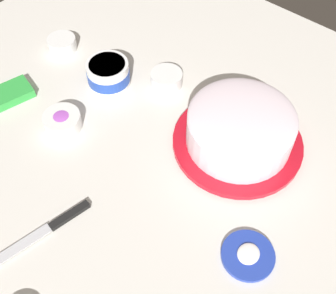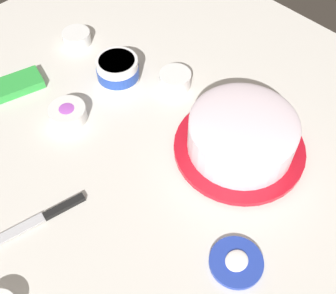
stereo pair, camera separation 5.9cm
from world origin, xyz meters
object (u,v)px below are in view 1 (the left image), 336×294
at_px(frosted_cake, 240,130).
at_px(sprinkle_bowl_rainbow, 62,121).
at_px(sprinkle_bowl_green, 62,43).
at_px(spreading_knife, 49,227).
at_px(frosting_tub_lid, 248,255).
at_px(sprinkle_bowl_pink, 167,79).
at_px(candy_box_lower, 5,96).
at_px(frosting_tub, 108,74).

bearing_deg(frosted_cake, sprinkle_bowl_rainbow, 122.65).
bearing_deg(sprinkle_bowl_green, spreading_knife, -134.28).
distance_m(frosting_tub_lid, sprinkle_bowl_pink, 0.53).
height_order(spreading_knife, candy_box_lower, candy_box_lower).
bearing_deg(frosting_tub_lid, sprinkle_bowl_green, 76.33).
distance_m(frosting_tub, candy_box_lower, 0.28).
height_order(spreading_knife, sprinkle_bowl_pink, sprinkle_bowl_pink).
relative_size(frosting_tub_lid, candy_box_lower, 0.81).
distance_m(frosting_tub_lid, sprinkle_bowl_green, 0.81).
distance_m(spreading_knife, sprinkle_bowl_rainbow, 0.29).
bearing_deg(sprinkle_bowl_rainbow, frosting_tub, 5.94).
height_order(frosted_cake, sprinkle_bowl_rainbow, frosted_cake).
bearing_deg(sprinkle_bowl_green, frosting_tub_lid, -103.67).
xyz_separation_m(spreading_knife, sprinkle_bowl_pink, (0.50, 0.09, 0.02)).
height_order(frosted_cake, sprinkle_bowl_green, frosted_cake).
bearing_deg(sprinkle_bowl_rainbow, frosting_tub_lid, -88.96).
xyz_separation_m(frosting_tub_lid, sprinkle_bowl_pink, (0.27, 0.45, 0.02)).
relative_size(frosted_cake, frosting_tub_lid, 2.86).
xyz_separation_m(sprinkle_bowl_green, sprinkle_bowl_pink, (0.08, -0.33, 0.00)).
height_order(sprinkle_bowl_pink, sprinkle_bowl_rainbow, same).
bearing_deg(frosting_tub_lid, spreading_knife, 121.52).
xyz_separation_m(frosting_tub, sprinkle_bowl_green, (0.02, 0.21, -0.02)).
relative_size(spreading_knife, candy_box_lower, 1.70).
bearing_deg(frosted_cake, sprinkle_bowl_pink, 80.23).
xyz_separation_m(spreading_knife, candy_box_lower, (0.18, 0.38, 0.01)).
relative_size(frosting_tub, spreading_knife, 0.49).
distance_m(frosted_cake, sprinkle_bowl_green, 0.60).
relative_size(frosting_tub_lid, spreading_knife, 0.48).
bearing_deg(sprinkle_bowl_rainbow, spreading_knife, -137.51).
height_order(frosted_cake, candy_box_lower, frosted_cake).
relative_size(sprinkle_bowl_green, sprinkle_bowl_rainbow, 0.88).
height_order(sprinkle_bowl_green, sprinkle_bowl_pink, sprinkle_bowl_pink).
distance_m(frosted_cake, sprinkle_bowl_pink, 0.27).
bearing_deg(frosted_cake, candy_box_lower, 115.92).
bearing_deg(frosted_cake, frosting_tub, 97.67).
xyz_separation_m(frosting_tub, frosting_tub_lid, (-0.18, -0.57, -0.03)).
height_order(spreading_knife, sprinkle_bowl_rainbow, sprinkle_bowl_rainbow).
bearing_deg(candy_box_lower, sprinkle_bowl_rainbow, -64.80).
bearing_deg(spreading_knife, sprinkle_bowl_rainbow, 42.49).
height_order(sprinkle_bowl_green, sprinkle_bowl_rainbow, sprinkle_bowl_rainbow).
bearing_deg(spreading_knife, candy_box_lower, 65.32).
relative_size(frosted_cake, frosting_tub, 2.76).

